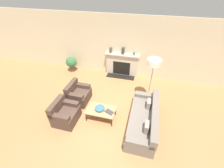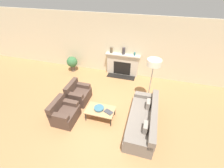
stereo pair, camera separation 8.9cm
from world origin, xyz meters
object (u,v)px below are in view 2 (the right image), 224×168
(floor_lamp, at_px, (154,65))
(mantel_vase_left, at_px, (111,50))
(book, at_px, (108,112))
(mantel_vase_center_right, at_px, (135,54))
(armchair_far, at_px, (78,94))
(bowl, at_px, (99,108))
(armchair_near, at_px, (64,113))
(coffee_table, at_px, (100,110))
(couch, at_px, (143,120))
(potted_plant, at_px, (72,62))
(fireplace, at_px, (122,65))
(mantel_vase_center_left, at_px, (124,51))

(floor_lamp, relative_size, mantel_vase_left, 6.81)
(book, height_order, mantel_vase_center_right, mantel_vase_center_right)
(armchair_far, height_order, book, armchair_far)
(bowl, xyz_separation_m, floor_lamp, (1.60, 1.39, 1.18))
(armchair_near, distance_m, book, 1.55)
(mantel_vase_left, bearing_deg, mantel_vase_center_right, 0.00)
(armchair_near, xyz_separation_m, book, (1.50, 0.38, 0.11))
(coffee_table, bearing_deg, couch, 1.96)
(couch, xyz_separation_m, bowl, (-1.55, -0.04, 0.17))
(floor_lamp, distance_m, potted_plant, 4.45)
(fireplace, relative_size, mantel_vase_center_left, 5.10)
(book, bearing_deg, potted_plant, 158.85)
(coffee_table, xyz_separation_m, mantel_vase_center_left, (0.12, 3.14, 0.91))
(armchair_far, distance_m, mantel_vase_left, 2.74)
(armchair_far, distance_m, mantel_vase_center_left, 2.97)
(couch, xyz_separation_m, armchair_near, (-2.69, -0.47, 0.03))
(bowl, relative_size, mantel_vase_center_left, 1.04)
(fireplace, bearing_deg, couch, -65.41)
(mantel_vase_center_left, bearing_deg, floor_lamp, -50.60)
(armchair_near, distance_m, mantel_vase_center_left, 3.91)
(armchair_far, xyz_separation_m, mantel_vase_center_left, (1.31, 2.48, 0.98))
(floor_lamp, bearing_deg, fireplace, 130.16)
(mantel_vase_center_right, relative_size, potted_plant, 0.18)
(couch, bearing_deg, mantel_vase_center_left, -155.93)
(coffee_table, bearing_deg, armchair_near, -160.70)
(fireplace, xyz_separation_m, book, (0.22, -3.17, -0.13))
(mantel_vase_left, relative_size, potted_plant, 0.34)
(floor_lamp, xyz_separation_m, mantel_vase_left, (-2.04, 1.74, -0.38))
(armchair_near, bearing_deg, mantel_vase_center_left, -20.16)
(fireplace, relative_size, mantel_vase_left, 6.17)
(couch, xyz_separation_m, mantel_vase_center_right, (-0.85, 3.09, 0.91))
(bowl, xyz_separation_m, mantel_vase_center_right, (0.70, 3.13, 0.74))
(potted_plant, bearing_deg, couch, -33.97)
(mantel_vase_center_right, bearing_deg, bowl, -102.59)
(mantel_vase_left, bearing_deg, armchair_near, -101.11)
(floor_lamp, relative_size, potted_plant, 2.31)
(armchair_far, height_order, mantel_vase_center_left, mantel_vase_center_left)
(fireplace, distance_m, armchair_far, 2.79)
(fireplace, xyz_separation_m, coffee_table, (-0.09, -3.13, -0.17))
(book, height_order, mantel_vase_left, mantel_vase_left)
(floor_lamp, height_order, potted_plant, floor_lamp)
(armchair_near, xyz_separation_m, coffee_table, (1.18, 0.41, 0.07))
(couch, relative_size, floor_lamp, 1.22)
(coffee_table, relative_size, mantel_vase_center_right, 6.79)
(bowl, bearing_deg, potted_plant, 132.03)
(armchair_near, relative_size, book, 2.53)
(bowl, distance_m, potted_plant, 3.71)
(bowl, xyz_separation_m, mantel_vase_left, (-0.44, 3.13, 0.80))
(couch, relative_size, mantel_vase_left, 8.33)
(coffee_table, height_order, mantel_vase_center_left, mantel_vase_center_left)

